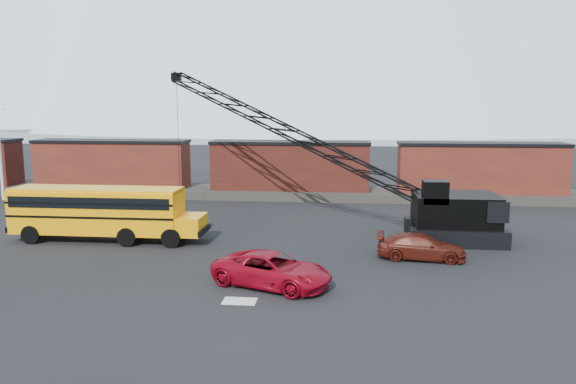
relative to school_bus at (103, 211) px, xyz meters
name	(u,v)px	position (x,y,z in m)	size (l,w,h in m)	color
ground	(245,272)	(9.48, -5.33, -1.79)	(160.00, 160.00, 0.00)	black
gravel_berm	(290,193)	(9.48, 16.67, -1.44)	(120.00, 5.00, 0.70)	#423C36
boxcar_west_near	(112,163)	(-6.52, 16.67, 0.97)	(13.70, 3.10, 4.17)	#4C1C15
boxcar_mid	(290,165)	(9.48, 16.67, 0.97)	(13.70, 3.10, 4.17)	#4B1B15
boxcar_east_near	(481,168)	(25.48, 16.67, 0.97)	(13.70, 3.10, 4.17)	#4C1C15
utility_pole	(0,151)	(-14.52, 12.67, 2.36)	(1.40, 0.24, 8.00)	silver
snow_patch	(240,301)	(9.98, -9.33, -1.78)	(1.40, 0.90, 0.02)	silver
school_bus	(103,211)	(0.00, 0.00, 0.00)	(11.65, 2.65, 3.19)	#FFA105
red_pickup	(272,270)	(11.08, -7.25, -1.04)	(2.51, 5.44, 1.51)	#9E0719
maroon_suv	(421,247)	(18.30, -2.06, -1.13)	(1.87, 4.59, 1.33)	#4F160E
crawler_crane	(289,133)	(10.44, 6.34, 4.37)	(22.52, 10.73, 10.56)	black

